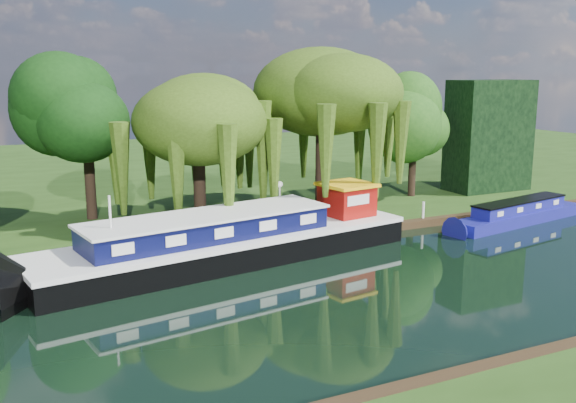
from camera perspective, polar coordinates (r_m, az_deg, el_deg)
ground at (r=27.79m, az=7.56°, el=-7.79°), size 120.00×120.00×0.00m
far_bank at (r=58.39m, az=-10.97°, el=2.63°), size 120.00×52.00×0.45m
dutch_barge at (r=31.47m, az=-5.09°, el=-3.47°), size 19.77×7.33×4.08m
narrowboat at (r=41.48m, az=19.84°, el=-1.06°), size 10.83×3.65×1.56m
white_cruiser at (r=41.49m, az=19.42°, el=-1.82°), size 2.33×2.15×1.03m
willow_left at (r=36.43m, az=-8.02°, el=6.96°), size 6.70×6.70×8.03m
willow_right at (r=38.88m, az=3.02°, el=8.64°), size 7.54×7.54×9.19m
tree_far_mid at (r=39.20m, az=-17.53°, el=7.28°), size 5.42×5.42×8.87m
tree_far_right at (r=45.40m, az=11.14°, el=6.83°), size 4.51×4.51×7.38m
conifer_hedge at (r=49.29m, az=17.42°, el=5.62°), size 6.00×3.00×8.00m
lamppost at (r=36.29m, az=-0.75°, el=0.90°), size 0.36×0.36×2.56m
mooring_posts at (r=34.33m, az=-0.78°, el=-2.24°), size 19.16×0.16×1.00m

